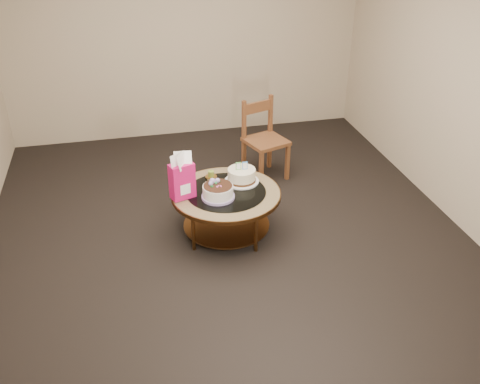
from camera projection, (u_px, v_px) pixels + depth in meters
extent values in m
plane|color=black|center=(227.00, 233.00, 5.16)|extent=(5.00, 5.00, 0.00)
cube|color=tan|center=(184.00, 35.00, 6.62)|extent=(4.50, 0.02, 2.60)
cube|color=tan|center=(336.00, 299.00, 2.40)|extent=(4.50, 0.02, 2.60)
cube|color=tan|center=(462.00, 86.00, 4.95)|extent=(0.02, 5.00, 2.60)
cylinder|color=brown|center=(256.00, 200.00, 5.29)|extent=(0.04, 0.04, 0.42)
cylinder|color=brown|center=(200.00, 198.00, 5.31)|extent=(0.04, 0.04, 0.42)
cylinder|color=brown|center=(193.00, 230.00, 4.82)|extent=(0.04, 0.04, 0.42)
cylinder|color=brown|center=(256.00, 232.00, 4.80)|extent=(0.04, 0.04, 0.42)
cylinder|color=brown|center=(227.00, 224.00, 5.11)|extent=(0.82, 0.82, 0.02)
cylinder|color=brown|center=(226.00, 194.00, 4.94)|extent=(1.02, 1.02, 0.04)
cylinder|color=#957E52|center=(226.00, 193.00, 4.94)|extent=(1.00, 1.00, 0.01)
cylinder|color=black|center=(226.00, 192.00, 4.93)|extent=(0.74, 0.74, 0.01)
cylinder|color=#9D88C0|center=(218.00, 197.00, 4.83)|extent=(0.30, 0.30, 0.02)
cylinder|color=silver|center=(218.00, 192.00, 4.80)|extent=(0.28, 0.28, 0.12)
cylinder|color=black|center=(218.00, 186.00, 4.77)|extent=(0.26, 0.26, 0.01)
sphere|color=#9D88C0|center=(212.00, 181.00, 4.80)|extent=(0.06, 0.06, 0.06)
sphere|color=#9D88C0|center=(217.00, 180.00, 4.81)|extent=(0.05, 0.05, 0.05)
sphere|color=#9D88C0|center=(211.00, 184.00, 4.77)|extent=(0.04, 0.04, 0.04)
cone|color=#207931|center=(216.00, 184.00, 4.79)|extent=(0.03, 0.03, 0.03)
cone|color=#207931|center=(209.00, 183.00, 4.80)|extent=(0.04, 0.04, 0.03)
cone|color=#207931|center=(220.00, 181.00, 4.83)|extent=(0.04, 0.04, 0.03)
cone|color=#207931|center=(212.00, 186.00, 4.75)|extent=(0.04, 0.04, 0.03)
cylinder|color=white|center=(242.00, 181.00, 5.09)|extent=(0.33, 0.33, 0.01)
cylinder|color=#402312|center=(242.00, 179.00, 5.08)|extent=(0.27, 0.27, 0.02)
cylinder|color=beige|center=(242.00, 174.00, 5.05)|extent=(0.26, 0.26, 0.10)
cube|color=#56B64E|center=(238.00, 166.00, 5.01)|extent=(0.05, 0.01, 0.07)
cube|color=white|center=(238.00, 166.00, 5.01)|extent=(0.04, 0.02, 0.06)
cube|color=#4190DF|center=(245.00, 165.00, 5.01)|extent=(0.05, 0.01, 0.07)
cube|color=white|center=(245.00, 165.00, 5.01)|extent=(0.04, 0.02, 0.06)
cube|color=#DA1465|center=(182.00, 181.00, 4.76)|extent=(0.24, 0.18, 0.33)
cube|color=white|center=(183.00, 187.00, 4.79)|extent=(0.13, 0.15, 0.10)
cube|color=#ECE161|center=(211.00, 178.00, 5.16)|extent=(0.10, 0.10, 0.01)
cylinder|color=gold|center=(211.00, 177.00, 5.15)|extent=(0.11, 0.11, 0.01)
cylinder|color=olive|center=(211.00, 174.00, 5.14)|extent=(0.06, 0.06, 0.06)
cylinder|color=black|center=(211.00, 171.00, 5.12)|extent=(0.00, 0.00, 0.01)
cube|color=brown|center=(266.00, 141.00, 5.93)|extent=(0.53, 0.53, 0.04)
cube|color=brown|center=(261.00, 169.00, 5.83)|extent=(0.05, 0.05, 0.44)
cube|color=brown|center=(287.00, 161.00, 5.99)|extent=(0.05, 0.05, 0.44)
cube|color=brown|center=(244.00, 157.00, 6.09)|extent=(0.05, 0.05, 0.44)
cube|color=brown|center=(269.00, 150.00, 6.26)|extent=(0.05, 0.05, 0.44)
cube|color=brown|center=(244.00, 120.00, 5.87)|extent=(0.05, 0.05, 0.45)
cube|color=brown|center=(271.00, 114.00, 6.03)|extent=(0.05, 0.05, 0.45)
cube|color=brown|center=(258.00, 107.00, 5.89)|extent=(0.35, 0.14, 0.12)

